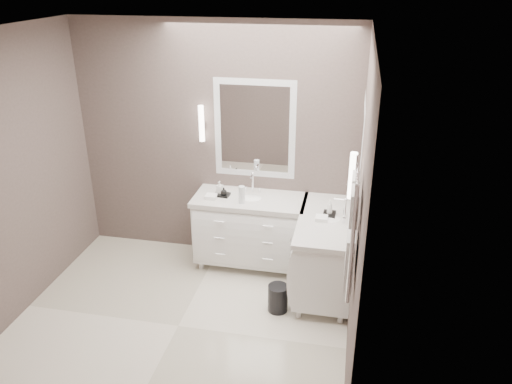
% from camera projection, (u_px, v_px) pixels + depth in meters
% --- Properties ---
extents(floor, '(3.20, 3.00, 0.01)m').
position_uv_depth(floor, '(178.00, 326.00, 4.81)').
color(floor, white).
rests_on(floor, ground).
extents(ceiling, '(3.20, 3.00, 0.01)m').
position_uv_depth(ceiling, '(155.00, 34.00, 3.70)').
color(ceiling, white).
rests_on(ceiling, wall_back).
extents(wall_back, '(3.20, 0.01, 2.70)m').
position_uv_depth(wall_back, '(216.00, 144.00, 5.60)').
color(wall_back, '#564844').
rests_on(wall_back, floor).
extents(wall_front, '(3.20, 0.01, 2.70)m').
position_uv_depth(wall_front, '(77.00, 306.00, 2.91)').
color(wall_front, '#564844').
rests_on(wall_front, floor).
extents(wall_left, '(0.01, 3.00, 2.70)m').
position_uv_depth(wall_left, '(1.00, 184.00, 4.54)').
color(wall_left, '#564844').
rests_on(wall_left, floor).
extents(wall_right, '(0.01, 3.00, 2.70)m').
position_uv_depth(wall_right, '(359.00, 216.00, 3.96)').
color(wall_right, '#564844').
rests_on(wall_right, floor).
extents(vanity_back, '(1.24, 0.59, 0.97)m').
position_uv_depth(vanity_back, '(250.00, 227.00, 5.62)').
color(vanity_back, white).
rests_on(vanity_back, floor).
extents(vanity_right, '(0.59, 1.24, 0.97)m').
position_uv_depth(vanity_right, '(326.00, 249.00, 5.17)').
color(vanity_right, white).
rests_on(vanity_right, floor).
extents(mirror_back, '(0.90, 0.02, 1.10)m').
position_uv_depth(mirror_back, '(255.00, 129.00, 5.42)').
color(mirror_back, white).
rests_on(mirror_back, wall_back).
extents(mirror_right, '(0.02, 0.90, 1.10)m').
position_uv_depth(mirror_right, '(360.00, 158.00, 4.60)').
color(mirror_right, white).
rests_on(mirror_right, wall_right).
extents(sconce_back, '(0.06, 0.06, 0.40)m').
position_uv_depth(sconce_back, '(202.00, 124.00, 5.45)').
color(sconce_back, white).
rests_on(sconce_back, wall_back).
extents(sconce_right, '(0.06, 0.06, 0.40)m').
position_uv_depth(sconce_right, '(352.00, 177.00, 4.08)').
color(sconce_right, white).
rests_on(sconce_right, wall_right).
extents(towel_bar_corner, '(0.03, 0.22, 0.30)m').
position_uv_depth(towel_bar_corner, '(352.00, 178.00, 5.29)').
color(towel_bar_corner, white).
rests_on(towel_bar_corner, wall_right).
extents(towel_ladder, '(0.06, 0.58, 0.90)m').
position_uv_depth(towel_ladder, '(352.00, 235.00, 3.60)').
color(towel_ladder, white).
rests_on(towel_ladder, wall_right).
extents(waste_bin, '(0.25, 0.25, 0.28)m').
position_uv_depth(waste_bin, '(278.00, 298.00, 4.98)').
color(waste_bin, black).
rests_on(waste_bin, floor).
extents(amenity_tray_back, '(0.17, 0.14, 0.02)m').
position_uv_depth(amenity_tray_back, '(222.00, 195.00, 5.52)').
color(amenity_tray_back, black).
rests_on(amenity_tray_back, vanity_back).
extents(amenity_tray_right, '(0.13, 0.17, 0.02)m').
position_uv_depth(amenity_tray_right, '(329.00, 214.00, 5.07)').
color(amenity_tray_right, black).
rests_on(amenity_tray_right, vanity_right).
extents(water_bottle, '(0.07, 0.07, 0.19)m').
position_uv_depth(water_bottle, '(242.00, 195.00, 5.31)').
color(water_bottle, silver).
rests_on(water_bottle, vanity_back).
extents(soap_bottle_a, '(0.08, 0.08, 0.13)m').
position_uv_depth(soap_bottle_a, '(220.00, 187.00, 5.51)').
color(soap_bottle_a, white).
rests_on(soap_bottle_a, amenity_tray_back).
extents(soap_bottle_b, '(0.09, 0.09, 0.09)m').
position_uv_depth(soap_bottle_b, '(224.00, 191.00, 5.46)').
color(soap_bottle_b, black).
rests_on(soap_bottle_b, amenity_tray_back).
extents(soap_bottle_c, '(0.07, 0.07, 0.15)m').
position_uv_depth(soap_bottle_c, '(330.00, 207.00, 5.04)').
color(soap_bottle_c, white).
rests_on(soap_bottle_c, amenity_tray_right).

